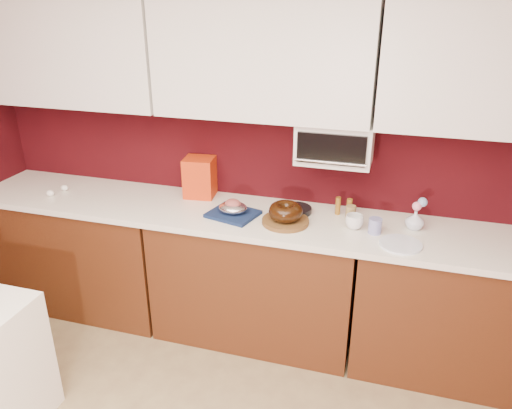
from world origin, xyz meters
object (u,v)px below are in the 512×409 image
Objects in this scene: pandoro_box at (200,177)px; coffee_mug at (354,220)px; flower_vase at (415,219)px; foil_ham_nest at (233,208)px; blue_jar at (375,226)px; bundt_cake at (286,211)px; toaster_oven at (335,142)px.

coffee_mug is (1.08, -0.22, -0.08)m from pandoro_box.
flower_vase is (0.35, 0.09, 0.01)m from coffee_mug.
foil_ham_nest is 0.88m from blue_jar.
pandoro_box is at bearing 142.37° from foil_ham_nest.
coffee_mug is at bearing 2.65° from foil_ham_nest.
blue_jar is 0.26m from flower_vase.
flower_vase is (0.22, 0.12, 0.02)m from blue_jar.
bundt_cake is 0.42m from coffee_mug.
foil_ham_nest is 1.96× the size of blue_jar.
foil_ham_nest is 1.11m from flower_vase.
blue_jar is (0.29, -0.21, -0.43)m from toaster_oven.
bundt_cake is 0.35m from foil_ham_nest.
bundt_cake is 0.72m from pandoro_box.
coffee_mug is at bearing -164.88° from flower_vase.
bundt_cake is at bearing -137.14° from toaster_oven.
foil_ham_nest is at bearing -179.70° from blue_jar.
foil_ham_nest is (-0.35, 0.02, -0.03)m from bundt_cake.
foil_ham_nest is at bearing -173.34° from flower_vase.
pandoro_box is 1.11m from coffee_mug.
flower_vase reaches higher than foil_ham_nest.
toaster_oven reaches higher than coffee_mug.
bundt_cake reaches higher than foil_ham_nest.
coffee_mug is 0.78× the size of flower_vase.
coffee_mug is at bearing -18.06° from pandoro_box.
pandoro_box is (-0.33, 0.25, 0.08)m from foil_ham_nest.
flower_vase is at bearing 29.14° from blue_jar.
flower_vase is at bearing -9.10° from toaster_oven.
toaster_oven is 0.66m from flower_vase.
toaster_oven is 0.52m from bundt_cake.
coffee_mug is 0.36m from flower_vase.
coffee_mug reaches higher than blue_jar.
bundt_cake is at bearing -177.88° from blue_jar.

